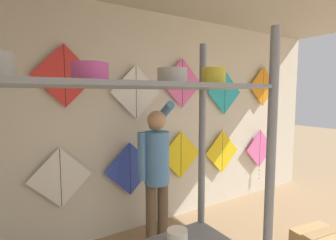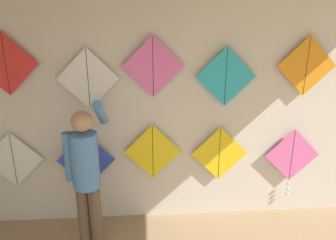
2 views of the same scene
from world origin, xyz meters
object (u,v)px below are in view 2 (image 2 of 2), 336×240
at_px(kite_4, 292,158).
at_px(kite_9, 307,66).
at_px(kite_0, 13,160).
at_px(kite_2, 153,152).
at_px(shopkeeper, 86,170).
at_px(kite_3, 219,154).
at_px(kite_1, 86,160).
at_px(kite_5, 6,64).
at_px(kite_6, 88,79).
at_px(kite_8, 226,77).
at_px(kite_7, 153,66).

xyz_separation_m(kite_4, kite_9, (0.03, 0.00, 1.12)).
xyz_separation_m(kite_0, kite_2, (1.59, 0.00, 0.05)).
bearing_deg(kite_9, shopkeeper, -168.27).
height_order(shopkeeper, kite_2, shopkeeper).
bearing_deg(kite_3, kite_1, 180.00).
bearing_deg(kite_9, kite_3, 180.00).
bearing_deg(kite_5, kite_6, 0.00).
distance_m(kite_6, kite_8, 1.50).
height_order(kite_0, kite_7, kite_7).
relative_size(kite_1, kite_2, 1.00).
distance_m(kite_3, kite_8, 0.93).
height_order(shopkeeper, kite_1, shopkeeper).
distance_m(shopkeeper, kite_1, 0.52).
distance_m(kite_1, kite_7, 1.34).
height_order(kite_2, kite_7, kite_7).
relative_size(kite_4, kite_5, 1.31).
bearing_deg(kite_4, kite_3, 179.96).
distance_m(kite_1, kite_4, 2.47).
xyz_separation_m(kite_1, kite_7, (0.79, 0.00, 1.08)).
bearing_deg(kite_1, kite_5, 180.00).
relative_size(kite_2, kite_7, 1.00).
distance_m(kite_2, kite_9, 1.98).
relative_size(kite_8, kite_9, 1.00).
bearing_deg(kite_7, kite_6, 180.00).
bearing_deg(kite_3, kite_7, 180.00).
bearing_deg(kite_3, shopkeeper, -161.32).
height_order(kite_5, kite_6, kite_5).
xyz_separation_m(shopkeeper, kite_3, (1.48, 0.50, -0.09)).
height_order(shopkeeper, kite_4, shopkeeper).
xyz_separation_m(shopkeeper, kite_2, (0.68, 0.50, -0.05)).
height_order(shopkeeper, kite_7, kite_7).
bearing_deg(kite_1, kite_4, -0.02).
xyz_separation_m(kite_4, kite_8, (-0.87, 0.00, 1.01)).
bearing_deg(kite_9, kite_7, 180.00).
bearing_deg(shopkeeper, kite_0, 163.01).
distance_m(kite_0, kite_4, 3.29).
bearing_deg(kite_3, kite_8, 0.00).
bearing_deg(kite_1, kite_9, 0.00).
bearing_deg(shopkeeper, kite_8, 30.18).
relative_size(kite_0, kite_2, 1.00).
xyz_separation_m(kite_4, kite_5, (-3.20, 0.00, 1.18)).
bearing_deg(kite_5, kite_7, 0.00).
bearing_deg(kite_2, kite_5, 180.00).
bearing_deg(kite_4, kite_6, 179.98).
distance_m(kite_1, kite_6, 0.96).
relative_size(kite_4, kite_9, 1.31).
bearing_deg(kite_9, kite_5, 180.00).
height_order(kite_1, kite_6, kite_6).
bearing_deg(kite_7, kite_4, -0.02).
xyz_separation_m(kite_0, kite_7, (1.61, 0.00, 1.05)).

